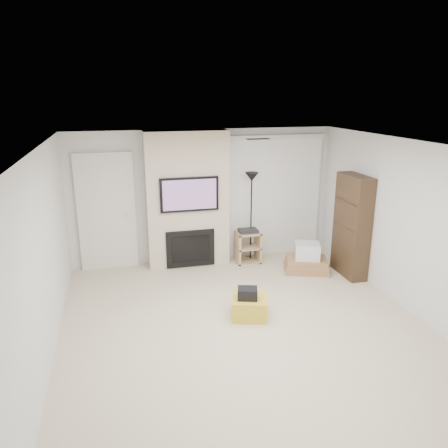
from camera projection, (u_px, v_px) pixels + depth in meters
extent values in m
cube|color=beige|center=(245.00, 327.00, 6.08)|extent=(5.00, 5.50, 0.00)
cube|color=white|center=(248.00, 146.00, 5.36)|extent=(5.00, 5.50, 0.00)
cube|color=silver|center=(204.00, 196.00, 8.27)|extent=(5.00, 0.00, 2.50)
cube|color=silver|center=(358.00, 363.00, 3.16)|extent=(5.00, 0.00, 2.50)
cube|color=silver|center=(43.00, 259.00, 5.13)|extent=(0.00, 5.50, 2.50)
cube|color=silver|center=(412.00, 228.00, 6.31)|extent=(0.00, 5.50, 2.50)
cube|color=silver|center=(258.00, 139.00, 6.19)|extent=(0.35, 0.18, 0.01)
cube|color=gold|center=(249.00, 307.00, 6.34)|extent=(0.62, 0.62, 0.30)
cube|color=black|center=(247.00, 293.00, 6.23)|extent=(0.33, 0.29, 0.16)
cube|color=beige|center=(187.00, 200.00, 8.00)|extent=(1.50, 0.40, 2.50)
cube|color=black|center=(189.00, 194.00, 7.74)|extent=(1.05, 0.06, 0.62)
cube|color=#573B5F|center=(190.00, 195.00, 7.71)|extent=(0.96, 0.00, 0.54)
cube|color=black|center=(191.00, 248.00, 8.06)|extent=(0.90, 0.04, 0.70)
cube|color=black|center=(191.00, 249.00, 8.04)|extent=(0.70, 0.02, 0.50)
cube|color=silver|center=(107.00, 212.00, 7.86)|extent=(1.02, 0.08, 2.14)
cube|color=#B2B1AD|center=(107.00, 214.00, 7.88)|extent=(0.90, 0.05, 2.05)
cylinder|color=silver|center=(126.00, 215.00, 7.92)|extent=(0.07, 0.06, 0.07)
cube|color=silver|center=(276.00, 137.00, 8.23)|extent=(1.98, 0.10, 0.08)
cube|color=white|center=(274.00, 198.00, 8.58)|extent=(1.90, 0.03, 2.29)
cylinder|color=black|center=(250.00, 259.00, 8.54)|extent=(0.25, 0.25, 0.03)
cylinder|color=black|center=(251.00, 219.00, 8.31)|extent=(0.03, 0.03, 1.60)
cone|color=black|center=(252.00, 177.00, 8.07)|extent=(0.25, 0.25, 0.16)
cube|color=tan|center=(237.00, 248.00, 8.29)|extent=(0.04, 0.38, 0.60)
cube|color=tan|center=(258.00, 246.00, 8.39)|extent=(0.04, 0.38, 0.60)
cube|color=tan|center=(248.00, 261.00, 8.42)|extent=(0.45, 0.38, 0.03)
cube|color=tan|center=(248.00, 247.00, 8.34)|extent=(0.45, 0.38, 0.03)
cube|color=tan|center=(248.00, 233.00, 8.26)|extent=(0.45, 0.38, 0.03)
cube|color=black|center=(248.00, 231.00, 8.24)|extent=(0.35, 0.25, 0.06)
cube|color=#A5754B|center=(306.00, 268.00, 8.00)|extent=(0.94, 0.82, 0.09)
cube|color=#A5754B|center=(306.00, 264.00, 7.98)|extent=(0.89, 0.77, 0.08)
cube|color=#A5754B|center=(307.00, 260.00, 7.96)|extent=(0.84, 0.72, 0.08)
cube|color=silver|center=(307.00, 251.00, 7.91)|extent=(0.53, 0.50, 0.29)
cube|color=#312215|center=(352.00, 226.00, 7.61)|extent=(0.30, 0.80, 1.80)
cube|color=#312215|center=(349.00, 250.00, 7.73)|extent=(0.26, 0.72, 0.02)
cube|color=#312215|center=(351.00, 226.00, 7.61)|extent=(0.26, 0.72, 0.02)
cube|color=#312215|center=(353.00, 201.00, 7.48)|extent=(0.26, 0.72, 0.02)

